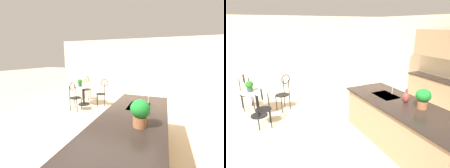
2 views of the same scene
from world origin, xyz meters
The scene contains 12 objects.
ground_plane centered at (0.00, 0.00, 0.00)m, with size 40.00×40.00×0.00m, color beige.
wall_left_window centered at (-4.26, 0.00, 1.35)m, with size 0.12×7.80×2.70m, color beige.
kitchen_island centered at (0.30, 0.85, 0.46)m, with size 2.80×1.06×0.92m.
back_counter_run centered at (-0.40, 3.21, 0.49)m, with size 2.44×0.64×1.52m.
bistro_table centered at (-2.41, -1.70, 0.45)m, with size 0.80×0.80×0.74m.
chair_near_window centered at (-3.11, -1.95, 0.57)m, with size 0.50×0.42×1.04m.
chair_by_island centered at (-1.67, -1.62, 0.57)m, with size 0.48×0.38×1.04m.
chair_toward_desk centered at (-2.56, -0.96, 0.57)m, with size 0.50×0.52×1.04m.
sink_faucet centered at (-0.25, 1.03, 1.03)m, with size 0.02×0.02×0.22m, color #B2B5BA.
potted_plant_on_table centered at (-2.40, -1.84, 0.90)m, with size 0.20×0.20×0.28m.
potted_plant_counter_near centered at (0.60, 1.01, 1.14)m, with size 0.27×0.27×0.38m.
vase_on_counter centered at (0.25, 0.95, 1.03)m, with size 0.13×0.13×0.29m.
Camera 2 is at (2.92, -1.87, 2.45)m, focal length 31.17 mm.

